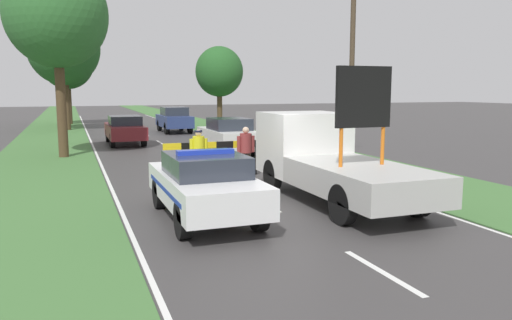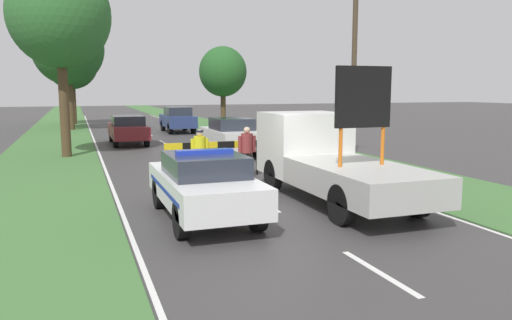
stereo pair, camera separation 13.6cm
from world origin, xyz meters
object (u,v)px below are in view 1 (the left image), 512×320
object	(u,v)px
police_car	(204,184)
roadside_tree_mid_left	(67,62)
traffic_cone_near_police	(219,179)
roadside_tree_near_left	(219,72)
work_truck	(326,157)
road_barrier	(216,147)
police_officer	(199,150)
traffic_cone_centre_front	(256,197)
utility_pole	(352,66)
queued_car_van_white	(229,136)
roadside_tree_mid_right	(64,48)
queued_car_hatch_blue	(174,119)
pedestrian_civilian	(246,148)
queued_car_wagon_maroon	(125,129)
roadside_tree_near_right	(56,15)

from	to	relation	value
police_car	roadside_tree_mid_left	bearing A→B (deg)	98.85
traffic_cone_near_police	roadside_tree_near_left	xyz separation A→B (m)	(6.56, 22.23, 3.81)
work_truck	road_barrier	world-z (taller)	work_truck
police_officer	traffic_cone_centre_front	xyz separation A→B (m)	(0.42, -4.09, -0.72)
traffic_cone_centre_front	roadside_tree_mid_left	xyz separation A→B (m)	(-4.21, 32.84, 4.83)
police_car	utility_pole	bearing A→B (deg)	44.54
queued_car_van_white	roadside_tree_mid_right	distance (m)	18.88
road_barrier	roadside_tree_near_left	xyz separation A→B (m)	(5.97, 19.92, 3.17)
traffic_cone_near_police	roadside_tree_near_left	size ratio (longest dim) A/B	0.12
utility_pole	police_car	bearing A→B (deg)	-139.61
queued_car_hatch_blue	roadside_tree_mid_right	size ratio (longest dim) A/B	0.53
roadside_tree_near_left	police_car	bearing A→B (deg)	-107.10
pedestrian_civilian	queued_car_hatch_blue	size ratio (longest dim) A/B	0.38
traffic_cone_centre_front	queued_car_van_white	xyz separation A→B (m)	(2.32, 9.67, 0.61)
pedestrian_civilian	utility_pole	bearing A→B (deg)	38.80
police_car	police_officer	world-z (taller)	police_officer
queued_car_van_white	traffic_cone_near_police	bearing A→B (deg)	70.58
traffic_cone_centre_front	queued_car_wagon_maroon	xyz separation A→B (m)	(-1.51, 15.87, 0.54)
work_truck	pedestrian_civilian	world-z (taller)	work_truck
police_officer	queued_car_hatch_blue	distance (m)	18.41
pedestrian_civilian	utility_pole	size ratio (longest dim) A/B	0.23
traffic_cone_near_police	roadside_tree_near_right	bearing A→B (deg)	114.81
work_truck	utility_pole	xyz separation A→B (m)	(4.05, 5.51, 2.72)
police_car	roadside_tree_mid_left	distance (m)	33.85
queued_car_wagon_maroon	utility_pole	size ratio (longest dim) A/B	0.63
roadside_tree_mid_left	pedestrian_civilian	bearing A→B (deg)	-79.53
police_car	traffic_cone_near_police	world-z (taller)	police_car
roadside_tree_near_right	roadside_tree_mid_left	size ratio (longest dim) A/B	1.11
police_car	roadside_tree_near_left	world-z (taller)	roadside_tree_near_left
utility_pole	traffic_cone_near_police	bearing A→B (deg)	-150.60
roadside_tree_mid_right	road_barrier	bearing A→B (deg)	-78.07
roadside_tree_mid_left	police_officer	bearing A→B (deg)	-82.48
police_officer	traffic_cone_centre_front	distance (m)	4.18
queued_car_hatch_blue	pedestrian_civilian	bearing A→B (deg)	86.02
roadside_tree_near_left	queued_car_van_white	bearing A→B (deg)	-104.90
police_car	queued_car_van_white	size ratio (longest dim) A/B	1.04
roadside_tree_near_left	pedestrian_civilian	bearing A→B (deg)	-104.04
police_officer	traffic_cone_near_police	size ratio (longest dim) A/B	2.30
queued_car_hatch_blue	roadside_tree_mid_right	distance (m)	9.41
traffic_cone_centre_front	utility_pole	bearing A→B (deg)	43.59
roadside_tree_near_left	roadside_tree_mid_left	world-z (taller)	roadside_tree_mid_left
pedestrian_civilian	queued_car_hatch_blue	bearing A→B (deg)	103.75
police_car	queued_car_van_white	world-z (taller)	queued_car_van_white
pedestrian_civilian	traffic_cone_near_police	bearing A→B (deg)	-112.08
traffic_cone_near_police	queued_car_hatch_blue	world-z (taller)	queued_car_hatch_blue
road_barrier	roadside_tree_mid_right	bearing A→B (deg)	102.99
traffic_cone_near_police	utility_pole	bearing A→B (deg)	29.40
police_officer	roadside_tree_mid_left	world-z (taller)	roadside_tree_mid_left
work_truck	roadside_tree_mid_left	world-z (taller)	roadside_tree_mid_left
queued_car_hatch_blue	roadside_tree_near_right	xyz separation A→B (m)	(-6.94, -10.88, 5.04)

